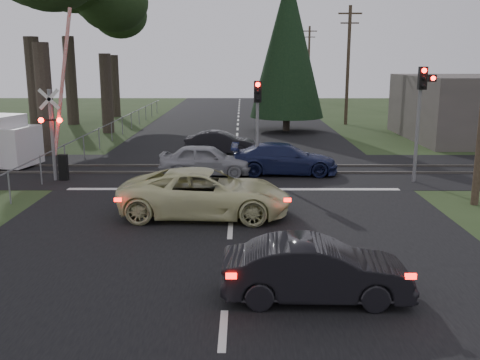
{
  "coord_description": "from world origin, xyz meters",
  "views": [
    {
      "loc": [
        0.36,
        -12.13,
        4.94
      ],
      "look_at": [
        0.28,
        4.09,
        1.3
      ],
      "focal_mm": 40.0,
      "sensor_mm": 36.0,
      "label": 1
    }
  ],
  "objects_px": {
    "crossing_signal": "(58,132)",
    "dark_car_far": "(220,143)",
    "blue_sedan": "(284,159)",
    "silver_car": "(206,160)",
    "traffic_signal_center": "(257,112)",
    "cream_coupe": "(206,193)",
    "dark_hatchback": "(316,270)",
    "utility_pole_far": "(309,62)",
    "traffic_signal_right": "(422,102)",
    "utility_pole_mid": "(348,63)"
  },
  "relations": [
    {
      "from": "traffic_signal_center",
      "to": "dark_hatchback",
      "type": "relative_size",
      "value": 1.04
    },
    {
      "from": "traffic_signal_right",
      "to": "utility_pole_far",
      "type": "height_order",
      "value": "utility_pole_far"
    },
    {
      "from": "utility_pole_mid",
      "to": "cream_coupe",
      "type": "relative_size",
      "value": 1.64
    },
    {
      "from": "silver_car",
      "to": "traffic_signal_center",
      "type": "bearing_deg",
      "value": -90.23
    },
    {
      "from": "blue_sedan",
      "to": "utility_pole_mid",
      "type": "bearing_deg",
      "value": -16.76
    },
    {
      "from": "cream_coupe",
      "to": "silver_car",
      "type": "bearing_deg",
      "value": 6.67
    },
    {
      "from": "traffic_signal_right",
      "to": "traffic_signal_center",
      "type": "xyz_separation_m",
      "value": [
        -6.55,
        1.2,
        -0.51
      ]
    },
    {
      "from": "crossing_signal",
      "to": "blue_sedan",
      "type": "relative_size",
      "value": 1.49
    },
    {
      "from": "cream_coupe",
      "to": "dark_car_far",
      "type": "relative_size",
      "value": 1.46
    },
    {
      "from": "blue_sedan",
      "to": "dark_car_far",
      "type": "relative_size",
      "value": 1.24
    },
    {
      "from": "cream_coupe",
      "to": "dark_hatchback",
      "type": "bearing_deg",
      "value": -153.34
    },
    {
      "from": "dark_car_far",
      "to": "dark_hatchback",
      "type": "bearing_deg",
      "value": -167.02
    },
    {
      "from": "traffic_signal_center",
      "to": "silver_car",
      "type": "bearing_deg",
      "value": 176.66
    },
    {
      "from": "blue_sedan",
      "to": "traffic_signal_center",
      "type": "bearing_deg",
      "value": 111.81
    },
    {
      "from": "traffic_signal_right",
      "to": "dark_hatchback",
      "type": "xyz_separation_m",
      "value": [
        -5.65,
        -11.11,
        -2.67
      ]
    },
    {
      "from": "traffic_signal_center",
      "to": "utility_pole_far",
      "type": "relative_size",
      "value": 0.46
    },
    {
      "from": "silver_car",
      "to": "dark_car_far",
      "type": "height_order",
      "value": "silver_car"
    },
    {
      "from": "crossing_signal",
      "to": "dark_hatchback",
      "type": "bearing_deg",
      "value": -51.23
    },
    {
      "from": "traffic_signal_center",
      "to": "dark_car_far",
      "type": "height_order",
      "value": "traffic_signal_center"
    },
    {
      "from": "crossing_signal",
      "to": "traffic_signal_center",
      "type": "distance_m",
      "value": 8.36
    },
    {
      "from": "utility_pole_mid",
      "to": "dark_hatchback",
      "type": "relative_size",
      "value": 2.29
    },
    {
      "from": "crossing_signal",
      "to": "dark_car_far",
      "type": "xyz_separation_m",
      "value": [
        6.46,
        6.41,
        -1.44
      ]
    },
    {
      "from": "cream_coupe",
      "to": "blue_sedan",
      "type": "distance_m",
      "value": 7.24
    },
    {
      "from": "utility_pole_mid",
      "to": "dark_car_far",
      "type": "bearing_deg",
      "value": -124.0
    },
    {
      "from": "traffic_signal_center",
      "to": "utility_pole_mid",
      "type": "relative_size",
      "value": 0.46
    },
    {
      "from": "silver_car",
      "to": "dark_car_far",
      "type": "distance_m",
      "value": 5.4
    },
    {
      "from": "utility_pole_far",
      "to": "blue_sedan",
      "type": "relative_size",
      "value": 1.92
    },
    {
      "from": "cream_coupe",
      "to": "silver_car",
      "type": "relative_size",
      "value": 1.36
    },
    {
      "from": "utility_pole_far",
      "to": "traffic_signal_center",
      "type": "bearing_deg",
      "value": -99.6
    },
    {
      "from": "utility_pole_mid",
      "to": "blue_sedan",
      "type": "bearing_deg",
      "value": -108.43
    },
    {
      "from": "traffic_signal_center",
      "to": "blue_sedan",
      "type": "height_order",
      "value": "traffic_signal_center"
    },
    {
      "from": "traffic_signal_center",
      "to": "dark_car_far",
      "type": "bearing_deg",
      "value": 108.22
    },
    {
      "from": "cream_coupe",
      "to": "dark_hatchback",
      "type": "xyz_separation_m",
      "value": [
        2.72,
        -6.18,
        -0.11
      ]
    },
    {
      "from": "traffic_signal_center",
      "to": "cream_coupe",
      "type": "bearing_deg",
      "value": -106.56
    },
    {
      "from": "traffic_signal_right",
      "to": "silver_car",
      "type": "xyz_separation_m",
      "value": [
        -8.78,
        1.33,
        -2.63
      ]
    },
    {
      "from": "cream_coupe",
      "to": "dark_hatchback",
      "type": "height_order",
      "value": "cream_coupe"
    },
    {
      "from": "blue_sedan",
      "to": "cream_coupe",
      "type": "bearing_deg",
      "value": 156.89
    },
    {
      "from": "traffic_signal_right",
      "to": "blue_sedan",
      "type": "height_order",
      "value": "traffic_signal_right"
    },
    {
      "from": "crossing_signal",
      "to": "blue_sedan",
      "type": "bearing_deg",
      "value": 8.01
    },
    {
      "from": "traffic_signal_center",
      "to": "silver_car",
      "type": "distance_m",
      "value": 3.08
    },
    {
      "from": "dark_car_far",
      "to": "silver_car",
      "type": "bearing_deg",
      "value": 179.86
    },
    {
      "from": "utility_pole_mid",
      "to": "dark_hatchback",
      "type": "height_order",
      "value": "utility_pole_mid"
    },
    {
      "from": "crossing_signal",
      "to": "dark_car_far",
      "type": "distance_m",
      "value": 9.21
    },
    {
      "from": "traffic_signal_right",
      "to": "cream_coupe",
      "type": "xyz_separation_m",
      "value": [
        -8.37,
        -4.93,
        -2.55
      ]
    },
    {
      "from": "utility_pole_far",
      "to": "blue_sedan",
      "type": "height_order",
      "value": "utility_pole_far"
    },
    {
      "from": "crossing_signal",
      "to": "blue_sedan",
      "type": "height_order",
      "value": "crossing_signal"
    },
    {
      "from": "crossing_signal",
      "to": "traffic_signal_right",
      "type": "distance_m",
      "value": 14.88
    },
    {
      "from": "utility_pole_far",
      "to": "silver_car",
      "type": "bearing_deg",
      "value": -102.42
    },
    {
      "from": "crossing_signal",
      "to": "cream_coupe",
      "type": "distance_m",
      "value": 8.41
    },
    {
      "from": "traffic_signal_center",
      "to": "blue_sedan",
      "type": "distance_m",
      "value": 2.49
    }
  ]
}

